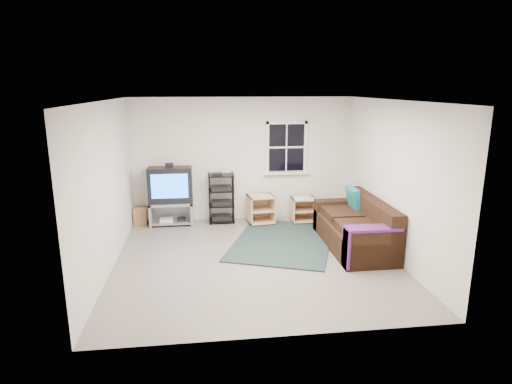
{
  "coord_description": "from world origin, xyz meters",
  "views": [
    {
      "loc": [
        -0.82,
        -6.62,
        2.81
      ],
      "look_at": [
        0.06,
        0.4,
        1.06
      ],
      "focal_mm": 30.0,
      "sensor_mm": 36.0,
      "label": 1
    }
  ],
  "objects": [
    {
      "name": "room",
      "position": [
        0.95,
        2.27,
        1.48
      ],
      "size": [
        4.6,
        4.62,
        4.6
      ],
      "color": "slate",
      "rests_on": "ground"
    },
    {
      "name": "side_table_left",
      "position": [
        0.34,
        1.92,
        0.32
      ],
      "size": [
        0.58,
        0.58,
        0.61
      ],
      "rotation": [
        0.0,
        0.0,
        0.13
      ],
      "color": "#DAAF86",
      "rests_on": "ground"
    },
    {
      "name": "tv_unit",
      "position": [
        -1.5,
        2.06,
        0.71
      ],
      "size": [
        0.89,
        0.44,
        1.3
      ],
      "color": "gray",
      "rests_on": "ground"
    },
    {
      "name": "side_table_right",
      "position": [
        1.24,
        1.89,
        0.31
      ],
      "size": [
        0.49,
        0.52,
        0.56
      ],
      "rotation": [
        0.0,
        0.0,
        -0.02
      ],
      "color": "#DAAF86",
      "rests_on": "ground"
    },
    {
      "name": "shag_rug",
      "position": [
        0.61,
        0.73,
        0.01
      ],
      "size": [
        2.43,
        2.81,
        0.03
      ],
      "primitive_type": "cube",
      "rotation": [
        0.0,
        0.0,
        -0.36
      ],
      "color": "#322216",
      "rests_on": "ground"
    },
    {
      "name": "av_rack",
      "position": [
        -0.46,
        2.09,
        0.46
      ],
      "size": [
        0.53,
        0.39,
        1.06
      ],
      "color": "black",
      "rests_on": "ground"
    },
    {
      "name": "paper_bag",
      "position": [
        -2.17,
        2.09,
        0.19
      ],
      "size": [
        0.3,
        0.23,
        0.38
      ],
      "primitive_type": "cube",
      "rotation": [
        0.0,
        0.0,
        0.24
      ],
      "color": "olive",
      "rests_on": "ground"
    },
    {
      "name": "sofa",
      "position": [
        1.85,
        0.33,
        0.34
      ],
      "size": [
        0.93,
        2.09,
        0.96
      ],
      "color": "black",
      "rests_on": "ground"
    }
  ]
}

